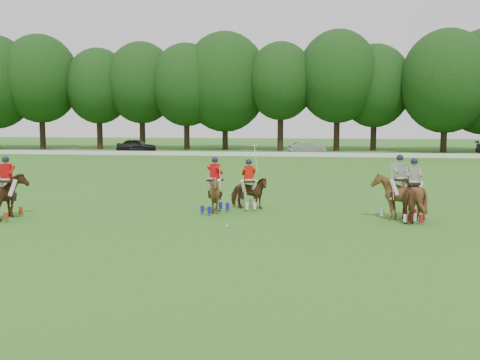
# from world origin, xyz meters

# --- Properties ---
(ground) EXTENTS (180.00, 180.00, 0.00)m
(ground) POSITION_xyz_m (0.00, 0.00, 0.00)
(ground) COLOR #366F1F
(ground) RESTS_ON ground
(tree_line) EXTENTS (117.98, 14.32, 14.75)m
(tree_line) POSITION_xyz_m (0.26, 48.05, 8.23)
(tree_line) COLOR black
(tree_line) RESTS_ON ground
(boundary_rail) EXTENTS (120.00, 0.10, 0.44)m
(boundary_rail) POSITION_xyz_m (0.00, 38.00, 0.22)
(boundary_rail) COLOR white
(boundary_rail) RESTS_ON ground
(car_left) EXTENTS (4.72, 2.50, 1.53)m
(car_left) POSITION_xyz_m (-16.08, 42.50, 0.76)
(car_left) COLOR black
(car_left) RESTS_ON ground
(car_mid) EXTENTS (4.26, 2.64, 1.32)m
(car_mid) POSITION_xyz_m (3.20, 42.50, 0.66)
(car_mid) COLOR #96979B
(car_mid) RESTS_ON ground
(polo_red_a) EXTENTS (1.26, 2.06, 2.38)m
(polo_red_a) POSITION_xyz_m (-7.71, 2.27, 0.87)
(polo_red_a) COLOR #4B2C14
(polo_red_a) RESTS_ON ground
(polo_red_b) EXTENTS (1.63, 1.50, 2.65)m
(polo_red_b) POSITION_xyz_m (1.06, 5.67, 0.73)
(polo_red_b) COLOR #4B2C14
(polo_red_b) RESTS_ON ground
(polo_red_c) EXTENTS (1.78, 1.84, 2.26)m
(polo_red_c) POSITION_xyz_m (-0.18, 4.56, 0.81)
(polo_red_c) COLOR #4B2C14
(polo_red_c) RESTS_ON ground
(polo_stripe_a) EXTENTS (1.20, 1.94, 2.34)m
(polo_stripe_a) POSITION_xyz_m (7.37, 3.85, 0.85)
(polo_stripe_a) COLOR #4B2C14
(polo_stripe_a) RESTS_ON ground
(polo_stripe_b) EXTENTS (2.05, 2.12, 2.46)m
(polo_stripe_b) POSITION_xyz_m (6.86, 3.90, 0.91)
(polo_stripe_b) COLOR #4B2C14
(polo_stripe_b) RESTS_ON ground
(polo_ball) EXTENTS (0.09, 0.09, 0.09)m
(polo_ball) POSITION_xyz_m (0.73, 1.83, 0.04)
(polo_ball) COLOR white
(polo_ball) RESTS_ON ground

